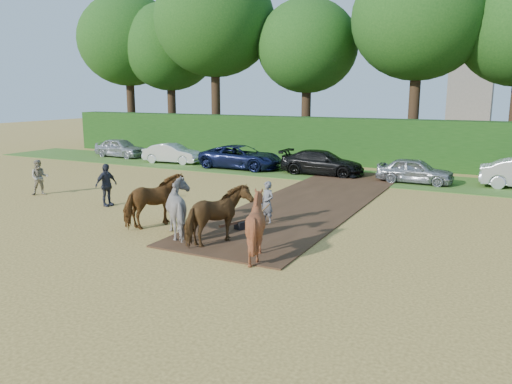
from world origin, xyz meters
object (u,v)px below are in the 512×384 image
Objects in this scene: spectator_near at (40,177)px; spectator_far at (106,185)px; parked_cars at (337,164)px; plough_team at (202,212)px; church at (477,15)px.

spectator_far reaches higher than spectator_near.
plough_team is at bearing -89.76° from parked_cars.
spectator_far is at bearing -50.99° from spectator_near.
church reaches higher than plough_team.
spectator_near is at bearing -105.10° from church.
spectator_far is at bearing -100.55° from church.
plough_team is 0.18× the size of parked_cars.
spectator_far is 0.05× the size of parked_cars.
spectator_near is 55.86m from church.
spectator_far is 0.07× the size of church.
plough_team is (10.53, -2.59, 0.10)m from spectator_near.
church is (3.63, 55.06, 12.81)m from plough_team.
parked_cars is (6.14, 11.59, -0.19)m from spectator_far.
spectator_near is 0.25× the size of plough_team.
spectator_near is 0.06× the size of church.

